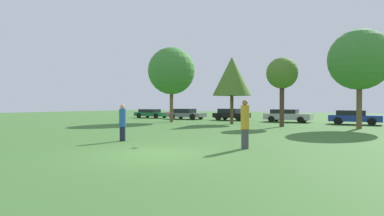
{
  "coord_description": "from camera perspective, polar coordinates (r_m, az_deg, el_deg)",
  "views": [
    {
      "loc": [
        7.16,
        -8.37,
        1.76
      ],
      "look_at": [
        -0.76,
        3.56,
        1.59
      ],
      "focal_mm": 28.69,
      "sensor_mm": 36.0,
      "label": 1
    }
  ],
  "objects": [
    {
      "name": "parked_car_green",
      "position": [
        40.12,
        -7.63,
        -0.97
      ],
      "size": [
        4.57,
        2.12,
        1.13
      ],
      "rotation": [
        0.0,
        0.0,
        0.04
      ],
      "color": "#196633",
      "rests_on": "ground"
    },
    {
      "name": "tree_0",
      "position": [
        30.65,
        -3.84,
        6.87
      ],
      "size": [
        4.65,
        4.65,
        7.4
      ],
      "color": "brown",
      "rests_on": "ground"
    },
    {
      "name": "tree_2",
      "position": [
        25.17,
        16.39,
        6.09
      ],
      "size": [
        2.44,
        2.44,
        5.44
      ],
      "color": "#473323",
      "rests_on": "ground"
    },
    {
      "name": "parked_car_blue",
      "position": [
        30.18,
        27.9,
        -1.48
      ],
      "size": [
        4.18,
        2.13,
        1.24
      ],
      "rotation": [
        0.0,
        0.0,
        0.04
      ],
      "color": "#1E389E",
      "rests_on": "ground"
    },
    {
      "name": "tree_3",
      "position": [
        25.38,
        28.69,
        7.86
      ],
      "size": [
        4.36,
        4.36,
        7.16
      ],
      "color": "brown",
      "rests_on": "ground"
    },
    {
      "name": "tree_1",
      "position": [
        27.66,
        7.42,
        5.86
      ],
      "size": [
        3.44,
        3.44,
        5.99
      ],
      "color": "brown",
      "rests_on": "ground"
    },
    {
      "name": "person_thrower",
      "position": [
        15.06,
        -12.79,
        -2.62
      ],
      "size": [
        0.32,
        0.32,
        1.76
      ],
      "rotation": [
        0.0,
        0.0,
        0.15
      ],
      "color": "#191E33",
      "rests_on": "ground"
    },
    {
      "name": "frisbee",
      "position": [
        13.75,
        -4.6,
        -0.92
      ],
      "size": [
        0.3,
        0.3,
        0.06
      ],
      "color": "#F21E72"
    },
    {
      "name": "parked_car_black",
      "position": [
        33.96,
        7.22,
        -1.13
      ],
      "size": [
        3.9,
        2.05,
        1.28
      ],
      "rotation": [
        0.0,
        0.0,
        0.04
      ],
      "color": "black",
      "rests_on": "ground"
    },
    {
      "name": "parked_car_grey",
      "position": [
        36.32,
        -1.2,
        -1.05
      ],
      "size": [
        4.57,
        2.2,
        1.23
      ],
      "rotation": [
        0.0,
        0.0,
        0.04
      ],
      "color": "slate",
      "rests_on": "ground"
    },
    {
      "name": "ground_plane",
      "position": [
        11.16,
        -6.95,
        -8.4
      ],
      "size": [
        120.0,
        120.0,
        0.0
      ],
      "primitive_type": "plane",
      "color": "#3D6B2D"
    },
    {
      "name": "person_catcher",
      "position": [
        12.34,
        9.83,
        -2.93
      ],
      "size": [
        0.34,
        0.34,
        1.94
      ],
      "rotation": [
        0.0,
        0.0,
        -2.99
      ],
      "color": "#3F3F47",
      "rests_on": "ground"
    },
    {
      "name": "parked_car_silver",
      "position": [
        31.77,
        17.26,
        -1.32
      ],
      "size": [
        4.53,
        2.15,
        1.26
      ],
      "rotation": [
        0.0,
        0.0,
        0.04
      ],
      "color": "#B2B2B7",
      "rests_on": "ground"
    }
  ]
}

